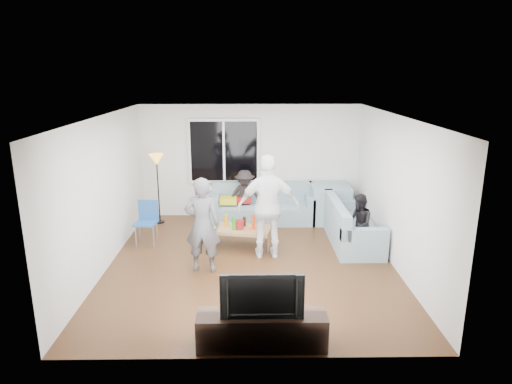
{
  "coord_description": "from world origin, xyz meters",
  "views": [
    {
      "loc": [
        -0.01,
        -7.38,
        3.32
      ],
      "look_at": [
        0.1,
        0.6,
        1.15
      ],
      "focal_mm": 31.38,
      "sensor_mm": 36.0,
      "label": 1
    }
  ],
  "objects_px": {
    "spectator_back": "(245,196)",
    "coffee_table": "(242,238)",
    "spectator_right": "(359,224)",
    "floor_lamp": "(158,189)",
    "sofa_right_section": "(353,222)",
    "tv_console": "(262,330)",
    "player_right": "(269,207)",
    "sofa_back_section": "(262,204)",
    "player_left": "(202,225)",
    "television": "(262,293)",
    "side_chair": "(146,224)"
  },
  "relations": [
    {
      "from": "sofa_right_section",
      "to": "side_chair",
      "type": "relative_size",
      "value": 2.33
    },
    {
      "from": "sofa_right_section",
      "to": "tv_console",
      "type": "relative_size",
      "value": 1.25
    },
    {
      "from": "spectator_right",
      "to": "sofa_right_section",
      "type": "bearing_deg",
      "value": 176.39
    },
    {
      "from": "player_right",
      "to": "spectator_right",
      "type": "relative_size",
      "value": 1.69
    },
    {
      "from": "tv_console",
      "to": "television",
      "type": "height_order",
      "value": "television"
    },
    {
      "from": "spectator_right",
      "to": "television",
      "type": "bearing_deg",
      "value": -36.0
    },
    {
      "from": "floor_lamp",
      "to": "player_left",
      "type": "xyz_separation_m",
      "value": [
        1.24,
        -2.52,
        0.04
      ]
    },
    {
      "from": "player_left",
      "to": "tv_console",
      "type": "xyz_separation_m",
      "value": [
        0.94,
        -2.21,
        -0.6
      ]
    },
    {
      "from": "coffee_table",
      "to": "sofa_back_section",
      "type": "bearing_deg",
      "value": 74.02
    },
    {
      "from": "sofa_back_section",
      "to": "coffee_table",
      "type": "bearing_deg",
      "value": -105.98
    },
    {
      "from": "spectator_back",
      "to": "floor_lamp",
      "type": "bearing_deg",
      "value": -178.73
    },
    {
      "from": "sofa_back_section",
      "to": "spectator_right",
      "type": "distance_m",
      "value": 2.51
    },
    {
      "from": "player_left",
      "to": "side_chair",
      "type": "bearing_deg",
      "value": -38.44
    },
    {
      "from": "sofa_right_section",
      "to": "tv_console",
      "type": "distance_m",
      "value": 3.94
    },
    {
      "from": "television",
      "to": "spectator_back",
      "type": "bearing_deg",
      "value": 93.09
    },
    {
      "from": "sofa_back_section",
      "to": "side_chair",
      "type": "distance_m",
      "value": 2.68
    },
    {
      "from": "coffee_table",
      "to": "side_chair",
      "type": "relative_size",
      "value": 1.28
    },
    {
      "from": "spectator_back",
      "to": "tv_console",
      "type": "relative_size",
      "value": 0.74
    },
    {
      "from": "side_chair",
      "to": "tv_console",
      "type": "height_order",
      "value": "side_chair"
    },
    {
      "from": "side_chair",
      "to": "player_left",
      "type": "bearing_deg",
      "value": -37.16
    },
    {
      "from": "spectator_right",
      "to": "player_left",
      "type": "bearing_deg",
      "value": -78.44
    },
    {
      "from": "player_right",
      "to": "tv_console",
      "type": "xyz_separation_m",
      "value": [
        -0.19,
        -2.79,
        -0.73
      ]
    },
    {
      "from": "spectator_back",
      "to": "coffee_table",
      "type": "bearing_deg",
      "value": -92.35
    },
    {
      "from": "floor_lamp",
      "to": "player_left",
      "type": "bearing_deg",
      "value": -63.83
    },
    {
      "from": "player_left",
      "to": "player_right",
      "type": "height_order",
      "value": "player_right"
    },
    {
      "from": "sofa_right_section",
      "to": "coffee_table",
      "type": "xyz_separation_m",
      "value": [
        -2.2,
        -0.24,
        -0.22
      ]
    },
    {
      "from": "player_right",
      "to": "sofa_back_section",
      "type": "bearing_deg",
      "value": -90.35
    },
    {
      "from": "sofa_right_section",
      "to": "player_right",
      "type": "bearing_deg",
      "value": 111.21
    },
    {
      "from": "coffee_table",
      "to": "side_chair",
      "type": "xyz_separation_m",
      "value": [
        -1.87,
        0.2,
        0.23
      ]
    },
    {
      "from": "spectator_right",
      "to": "spectator_back",
      "type": "distance_m",
      "value": 2.82
    },
    {
      "from": "tv_console",
      "to": "television",
      "type": "bearing_deg",
      "value": 0.0
    },
    {
      "from": "side_chair",
      "to": "spectator_back",
      "type": "height_order",
      "value": "spectator_back"
    },
    {
      "from": "side_chair",
      "to": "player_right",
      "type": "xyz_separation_m",
      "value": [
        2.37,
        -0.62,
        0.52
      ]
    },
    {
      "from": "tv_console",
      "to": "player_right",
      "type": "bearing_deg",
      "value": 86.03
    },
    {
      "from": "coffee_table",
      "to": "television",
      "type": "bearing_deg",
      "value": -84.57
    },
    {
      "from": "sofa_right_section",
      "to": "floor_lamp",
      "type": "distance_m",
      "value": 4.28
    },
    {
      "from": "sofa_back_section",
      "to": "sofa_right_section",
      "type": "distance_m",
      "value": 2.19
    },
    {
      "from": "sofa_right_section",
      "to": "side_chair",
      "type": "xyz_separation_m",
      "value": [
        -4.07,
        -0.04,
        0.01
      ]
    },
    {
      "from": "sofa_right_section",
      "to": "television",
      "type": "distance_m",
      "value": 3.95
    },
    {
      "from": "coffee_table",
      "to": "sofa_right_section",
      "type": "bearing_deg",
      "value": 6.12
    },
    {
      "from": "spectator_back",
      "to": "tv_console",
      "type": "distance_m",
      "value": 4.82
    },
    {
      "from": "floor_lamp",
      "to": "tv_console",
      "type": "relative_size",
      "value": 0.97
    },
    {
      "from": "sofa_right_section",
      "to": "player_left",
      "type": "height_order",
      "value": "player_left"
    },
    {
      "from": "spectator_right",
      "to": "floor_lamp",
      "type": "bearing_deg",
      "value": -116.9
    },
    {
      "from": "coffee_table",
      "to": "player_left",
      "type": "height_order",
      "value": "player_left"
    },
    {
      "from": "spectator_right",
      "to": "tv_console",
      "type": "bearing_deg",
      "value": -36.0
    },
    {
      "from": "player_left",
      "to": "coffee_table",
      "type": "bearing_deg",
      "value": -116.69
    },
    {
      "from": "sofa_back_section",
      "to": "coffee_table",
      "type": "distance_m",
      "value": 1.63
    },
    {
      "from": "floor_lamp",
      "to": "spectator_back",
      "type": "height_order",
      "value": "floor_lamp"
    },
    {
      "from": "floor_lamp",
      "to": "spectator_right",
      "type": "height_order",
      "value": "floor_lamp"
    }
  ]
}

